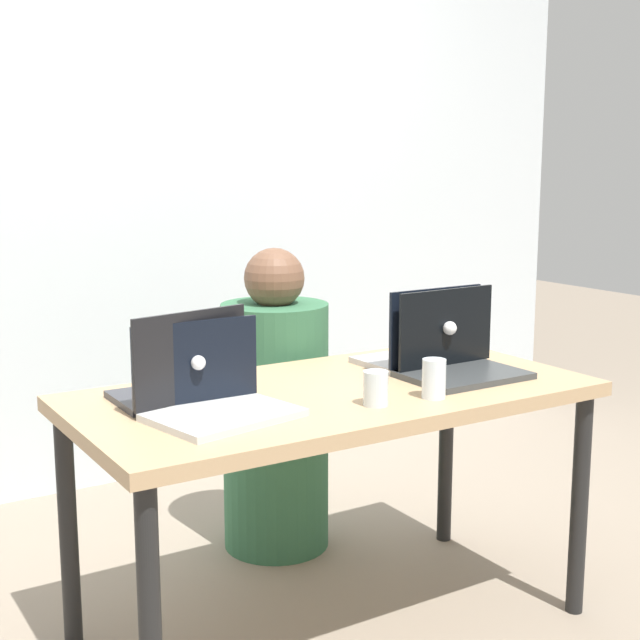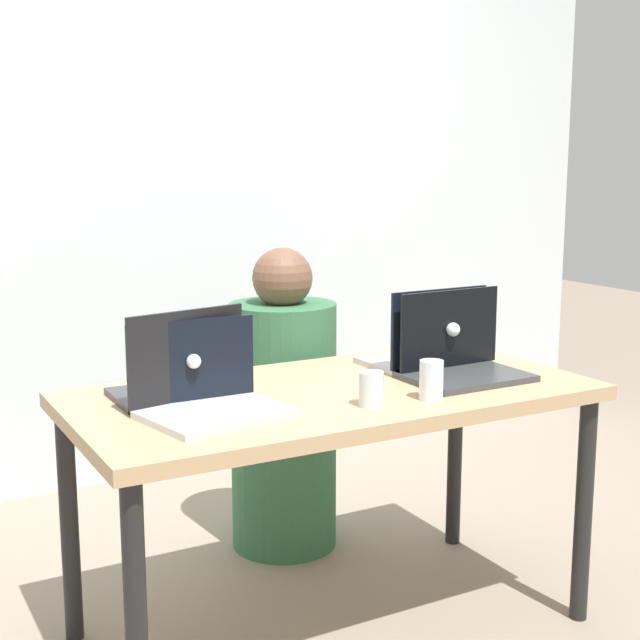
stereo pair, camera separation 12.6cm
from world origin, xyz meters
TOP-DOWN VIEW (x-y plane):
  - ground_plane at (0.00, 0.00)m, footprint 12.00×12.00m
  - back_wall at (0.00, 1.51)m, footprint 4.50×0.10m
  - desk at (0.00, 0.00)m, footprint 1.42×0.70m
  - person_at_center at (0.14, 0.58)m, footprint 0.45×0.45m
  - laptop_front_right at (0.38, -0.05)m, footprint 0.34×0.29m
  - laptop_front_left at (-0.39, -0.06)m, footprint 0.38×0.32m
  - laptop_back_left at (-0.40, 0.09)m, footprint 0.33×0.26m
  - laptop_back_right at (0.39, 0.08)m, footprint 0.35×0.29m
  - water_glass_right at (0.17, -0.22)m, footprint 0.06×0.06m
  - water_glass_center at (0.00, -0.20)m, footprint 0.06×0.06m

SIDE VIEW (x-z plane):
  - ground_plane at x=0.00m, z-range 0.00..0.00m
  - person_at_center at x=0.14m, z-range -0.06..0.98m
  - desk at x=0.00m, z-range 0.28..0.99m
  - water_glass_center at x=0.00m, z-range 0.70..0.79m
  - water_glass_right at x=0.17m, z-range 0.70..0.80m
  - laptop_back_left at x=-0.40m, z-range 0.64..0.87m
  - laptop_back_right at x=0.39m, z-range 0.64..0.88m
  - laptop_front_right at x=0.38m, z-range 0.64..0.88m
  - laptop_front_left at x=-0.39m, z-range 0.64..0.88m
  - back_wall at x=0.00m, z-range 0.00..2.42m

